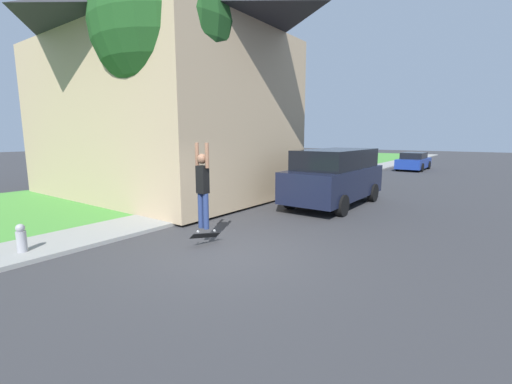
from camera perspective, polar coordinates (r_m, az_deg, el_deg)
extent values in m
plane|color=#333335|center=(7.79, -5.00, -9.99)|extent=(120.00, 120.00, 0.00)
cube|color=#478E38|center=(17.45, -11.75, 0.81)|extent=(10.00, 80.00, 0.08)
cube|color=gray|center=(14.51, -0.04, -0.66)|extent=(1.80, 80.00, 0.10)
cube|color=tan|center=(15.77, -15.53, 11.48)|extent=(10.28, 7.05, 6.34)
pyramid|color=#28282D|center=(16.53, -16.26, 26.67)|extent=(11.08, 7.85, 2.34)
cylinder|color=brown|center=(12.23, -14.10, 8.30)|extent=(0.36, 0.36, 4.66)
sphere|color=#1E4C1E|center=(12.71, -14.82, 24.85)|extent=(4.71, 4.71, 4.71)
cube|color=black|center=(13.07, 12.94, 1.55)|extent=(1.99, 5.02, 1.06)
cube|color=black|center=(13.10, 13.30, 5.42)|extent=(1.83, 3.92, 0.69)
cylinder|color=black|center=(14.93, 11.90, 0.60)|extent=(0.24, 0.71, 0.71)
cylinder|color=black|center=(14.26, 18.89, -0.11)|extent=(0.24, 0.71, 0.71)
cylinder|color=black|center=(12.20, 5.81, -1.18)|extent=(0.24, 0.71, 0.71)
cylinder|color=black|center=(11.37, 14.11, -2.19)|extent=(0.24, 0.71, 0.71)
cube|color=navy|center=(28.83, 24.79, 4.41)|extent=(1.72, 4.38, 0.69)
cube|color=black|center=(28.69, 24.82, 5.54)|extent=(1.52, 2.28, 0.46)
cylinder|color=black|center=(30.30, 23.73, 4.29)|extent=(0.20, 0.63, 0.63)
cylinder|color=black|center=(29.98, 26.83, 4.03)|extent=(0.20, 0.63, 0.63)
cylinder|color=black|center=(27.75, 22.52, 3.97)|extent=(0.20, 0.63, 0.63)
cylinder|color=black|center=(27.40, 25.90, 3.69)|extent=(0.20, 0.63, 0.63)
cylinder|color=navy|center=(8.17, -9.19, -3.05)|extent=(0.13, 0.13, 0.84)
cylinder|color=navy|center=(8.06, -8.34, -3.21)|extent=(0.13, 0.13, 0.84)
cube|color=black|center=(7.99, -8.90, 2.07)|extent=(0.25, 0.20, 0.64)
sphere|color=brown|center=(7.94, -8.98, 5.49)|extent=(0.23, 0.23, 0.23)
cylinder|color=brown|center=(8.05, -9.80, 6.09)|extent=(0.09, 0.09, 0.57)
cylinder|color=brown|center=(7.83, -8.17, 6.04)|extent=(0.09, 0.09, 0.57)
cube|color=black|center=(8.26, -8.46, -7.17)|extent=(0.27, 0.77, 0.27)
cylinder|color=silver|center=(8.37, -6.95, -6.41)|extent=(0.03, 0.06, 0.06)
cylinder|color=silver|center=(8.50, -7.62, -7.05)|extent=(0.03, 0.06, 0.06)
cylinder|color=silver|center=(8.07, -9.64, -6.52)|extent=(0.03, 0.06, 0.06)
cylinder|color=silver|center=(8.20, -10.30, -7.17)|extent=(0.03, 0.06, 0.06)
cylinder|color=#99999E|center=(8.99, -34.47, -6.82)|extent=(0.20, 0.20, 0.45)
sphere|color=#99999E|center=(8.92, -34.65, -4.96)|extent=(0.18, 0.18, 0.18)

